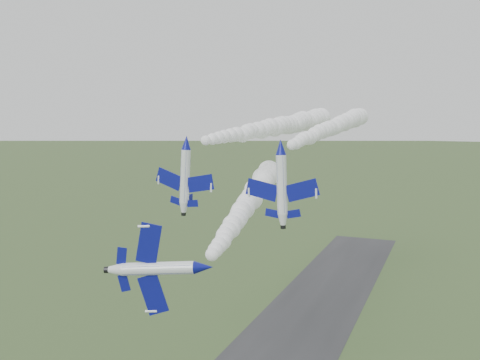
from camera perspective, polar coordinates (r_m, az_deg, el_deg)
name	(u,v)px	position (r m, az deg, el deg)	size (l,w,h in m)	color
jet_lead	(204,268)	(65.40, -3.88, -9.30)	(5.02, 13.58, 11.33)	white
smoke_trail_jet_lead	(249,202)	(97.50, 0.93, -2.36)	(5.09, 61.00, 5.09)	white
jet_pair_left	(186,142)	(92.16, -5.78, 4.01)	(11.80, 14.06, 3.49)	white
smoke_trail_jet_pair_left	(276,127)	(126.36, 3.89, 5.71)	(5.61, 70.70, 5.61)	white
jet_pair_right	(280,147)	(84.59, 4.34, 3.55)	(11.88, 14.34, 3.56)	white
smoke_trail_jet_pair_right	(335,126)	(123.55, 10.06, 5.64)	(4.78, 72.76, 4.78)	white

